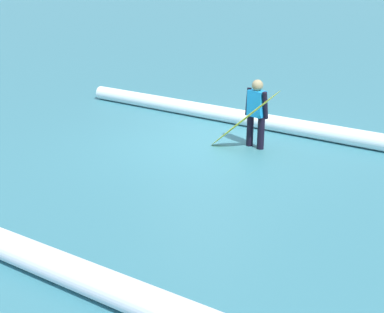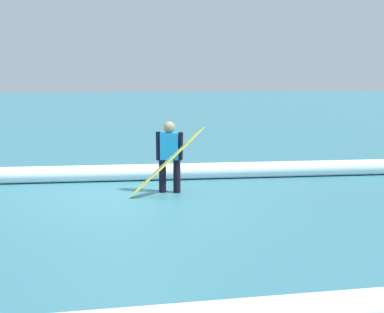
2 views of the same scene
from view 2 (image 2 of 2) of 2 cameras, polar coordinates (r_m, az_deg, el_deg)
The scene contains 4 objects.
ground_plane at distance 8.88m, azimuth -8.15°, elevation -4.97°, with size 189.12×189.12×0.00m, color teal.
surfer at distance 9.13m, azimuth -2.70°, elevation 0.40°, with size 0.51×0.28×1.37m.
surfboard at distance 8.79m, azimuth -3.00°, elevation -0.69°, with size 1.46×0.34×1.32m.
wave_crest_foreground at distance 10.78m, azimuth 8.09°, elevation -1.56°, with size 0.35×0.35×15.18m, color white.
Camera 2 is at (-0.20, 8.62, 2.11)m, focal length 44.68 mm.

